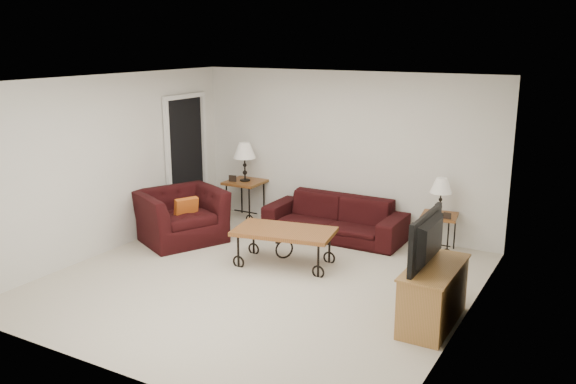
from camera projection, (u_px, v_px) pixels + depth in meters
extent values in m
plane|color=beige|center=(261.00, 280.00, 7.64)|extent=(5.00, 5.00, 0.00)
cube|color=silver|center=(345.00, 152.00, 9.44)|extent=(5.00, 0.02, 2.50)
cube|color=silver|center=(106.00, 243.00, 5.22)|extent=(5.00, 0.02, 2.50)
cube|color=silver|center=(110.00, 164.00, 8.52)|extent=(0.02, 5.00, 2.50)
cube|color=silver|center=(468.00, 213.00, 6.14)|extent=(0.02, 5.00, 2.50)
plane|color=white|center=(258.00, 80.00, 7.02)|extent=(5.00, 5.00, 0.00)
cube|color=black|center=(186.00, 160.00, 9.96)|extent=(0.08, 0.94, 2.04)
imported|color=black|center=(335.00, 218.00, 9.23)|extent=(2.14, 0.84, 0.63)
cube|color=brown|center=(245.00, 199.00, 10.22)|extent=(0.61, 0.61, 0.65)
cube|color=brown|center=(438.00, 233.00, 8.65)|extent=(0.56, 0.56, 0.54)
cube|color=black|center=(233.00, 178.00, 10.07)|extent=(0.13, 0.04, 0.11)
cube|color=black|center=(447.00, 216.00, 8.38)|extent=(0.11, 0.02, 0.09)
cube|color=brown|center=(284.00, 247.00, 8.12)|extent=(1.43, 0.95, 0.50)
imported|color=black|center=(181.00, 216.00, 9.06)|extent=(1.46, 1.53, 0.77)
cube|color=#C05B18|center=(186.00, 209.00, 8.92)|extent=(0.24, 0.36, 0.35)
cube|color=#AB703F|center=(433.00, 295.00, 6.40)|extent=(0.46, 1.09, 0.66)
imported|color=black|center=(435.00, 240.00, 6.26)|extent=(0.13, 0.98, 0.56)
ellipsoid|color=black|center=(388.00, 235.00, 8.72)|extent=(0.36, 0.29, 0.44)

